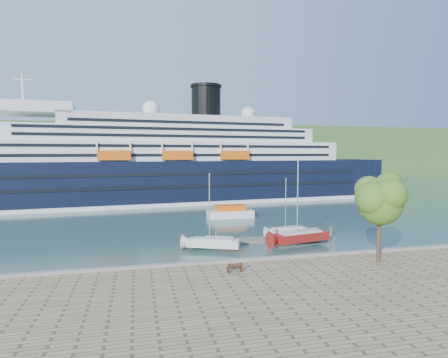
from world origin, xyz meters
TOP-DOWN VIEW (x-y plane):
  - ground at (0.00, 0.00)m, footprint 400.00×400.00m
  - far_hillside at (0.00, 145.00)m, footprint 400.00×50.00m
  - quay_coping at (0.00, -0.20)m, footprint 220.00×0.50m
  - cruise_ship at (-9.73, 54.14)m, footprint 127.45×30.37m
  - park_bench at (-4.86, -3.29)m, footprint 1.52×0.72m
  - promenade_tree at (9.72, -3.63)m, footprint 5.81×5.81m
  - floating_pontoon at (2.70, 11.30)m, footprint 18.41×2.35m
  - sailboat_white_near at (-4.44, 8.14)m, footprint 7.13×4.45m
  - sailboat_red at (6.99, 8.27)m, footprint 8.47×3.81m
  - sailboat_white_far at (7.30, 13.08)m, footprint 6.22×2.07m
  - tender_launch at (3.19, 29.95)m, footprint 8.54×3.17m

SIDE VIEW (x-z plane):
  - ground at x=0.00m, z-range 0.00..0.00m
  - floating_pontoon at x=2.70m, z-range 0.00..0.41m
  - quay_coping at x=0.00m, z-range 1.00..1.30m
  - tender_launch at x=3.19m, z-range 0.00..2.33m
  - park_bench at x=-4.86m, z-range 1.00..1.95m
  - sailboat_white_far at x=7.30m, z-range 0.00..7.91m
  - sailboat_white_near at x=-4.44m, z-range 0.00..8.94m
  - sailboat_red at x=6.99m, z-range 0.00..10.57m
  - promenade_tree at x=9.72m, z-range 1.00..10.62m
  - far_hillside at x=0.00m, z-range 0.00..24.00m
  - cruise_ship at x=-9.73m, z-range 0.00..28.35m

